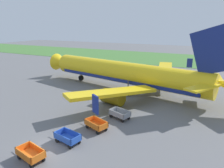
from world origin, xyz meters
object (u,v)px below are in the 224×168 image
(baggage_cart_fourth_in_row, at_px, (96,124))
(baggage_cart_second_in_row, at_px, (30,154))
(airplane, at_px, (128,74))
(baggage_cart_far_end, at_px, (120,114))
(baggage_cart_third_in_row, at_px, (68,137))

(baggage_cart_fourth_in_row, bearing_deg, baggage_cart_second_in_row, -107.27)
(airplane, bearing_deg, baggage_cart_second_in_row, -90.10)
(airplane, height_order, baggage_cart_far_end, airplane)
(baggage_cart_far_end, bearing_deg, baggage_cart_second_in_row, -107.38)
(baggage_cart_third_in_row, bearing_deg, airplane, 93.45)
(baggage_cart_far_end, bearing_deg, baggage_cart_third_in_row, -107.20)
(baggage_cart_second_in_row, distance_m, baggage_cart_third_in_row, 3.73)
(airplane, height_order, baggage_cart_second_in_row, airplane)
(baggage_cart_third_in_row, height_order, baggage_cart_far_end, same)
(baggage_cart_second_in_row, distance_m, baggage_cart_far_end, 11.38)
(baggage_cart_third_in_row, bearing_deg, baggage_cart_fourth_in_row, 73.21)
(airplane, distance_m, baggage_cart_second_in_row, 21.93)
(baggage_cart_second_in_row, bearing_deg, baggage_cart_third_in_row, 72.24)
(baggage_cart_second_in_row, xyz_separation_m, baggage_cart_third_in_row, (1.14, 3.55, 0.00))
(airplane, relative_size, baggage_cart_second_in_row, 10.34)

